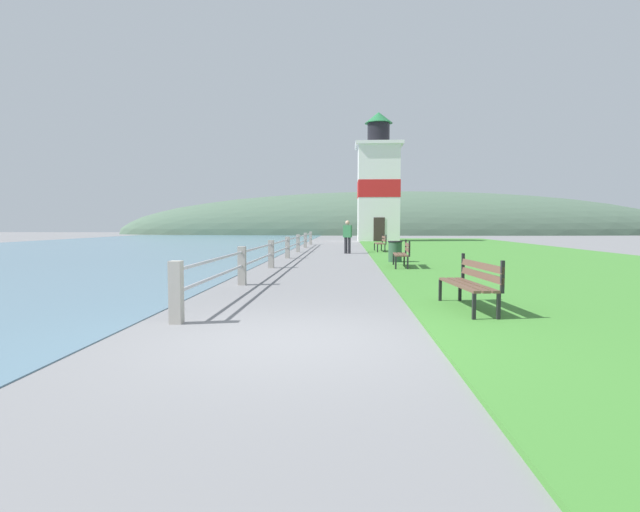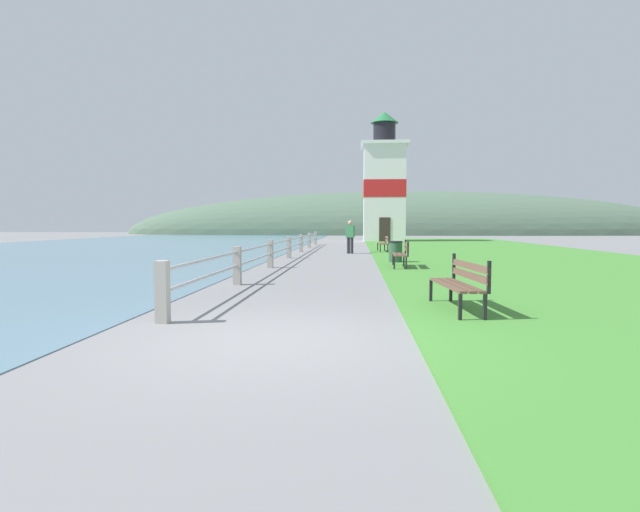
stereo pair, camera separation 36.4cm
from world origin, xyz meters
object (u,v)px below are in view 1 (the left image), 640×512
park_bench_midway (403,252)px  trash_bin (395,252)px  park_bench_near (472,281)px  park_bench_far (381,242)px  lighthouse (378,186)px  person_strolling (347,236)px

park_bench_midway → trash_bin: bearing=-85.9°
park_bench_near → park_bench_far: (-0.27, 17.55, -0.00)m
park_bench_midway → trash_bin: (-0.05, 2.20, -0.11)m
lighthouse → trash_bin: 23.94m
lighthouse → park_bench_near: bearing=-91.0°
park_bench_midway → park_bench_far: 9.38m
park_bench_near → lighthouse: bearing=-96.1°
park_bench_far → park_bench_near: bearing=89.2°
person_strolling → park_bench_near: bearing=-155.6°
park_bench_near → lighthouse: lighthouse is taller
park_bench_near → park_bench_far: size_ratio=1.02×
park_bench_near → lighthouse: 34.17m
park_bench_midway → park_bench_far: size_ratio=0.94×
park_bench_near → trash_bin: park_bench_near is taller
park_bench_far → lighthouse: lighthouse is taller
lighthouse → person_strolling: size_ratio=6.52×
lighthouse → person_strolling: bearing=-98.5°
park_bench_near → trash_bin: 10.38m
park_bench_midway → park_bench_near: bearing=94.4°
park_bench_near → person_strolling: bearing=-88.1°
person_strolling → trash_bin: (1.77, -6.16, -0.47)m
park_bench_midway → person_strolling: bearing=-74.9°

